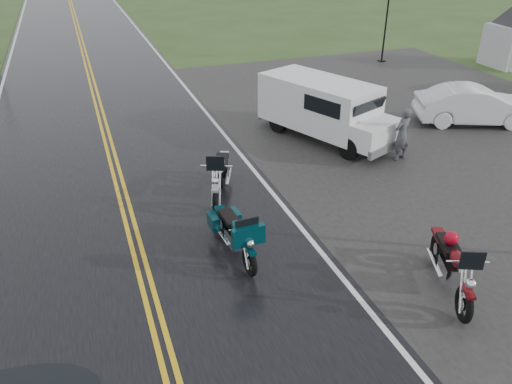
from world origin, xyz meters
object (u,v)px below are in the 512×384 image
motorcycle_red (467,292)px  motorcycle_silver (216,188)px  person_at_van (402,135)px  sedan_white (475,106)px  motorcycle_teal (249,251)px  van_white (351,130)px  lamp_post_far_right (386,25)px

motorcycle_red → motorcycle_silver: (-3.12, 5.22, 0.03)m
person_at_van → sedan_white: size_ratio=0.40×
motorcycle_teal → van_white: bearing=39.3°
motorcycle_teal → lamp_post_far_right: lamp_post_far_right is taller
motorcycle_silver → lamp_post_far_right: size_ratio=0.67×
van_white → motorcycle_teal: bearing=-160.3°
motorcycle_silver → sedan_white: size_ratio=0.60×
motorcycle_silver → sedan_white: bearing=38.5°
motorcycle_teal → person_at_van: 7.30m
motorcycle_silver → van_white: size_ratio=0.49×
sedan_white → person_at_van: bearing=135.0°
motorcycle_red → van_white: size_ratio=0.47×
motorcycle_red → person_at_van: (3.03, 6.41, 0.12)m
motorcycle_teal → motorcycle_silver: (0.06, 2.65, 0.08)m
van_white → lamp_post_far_right: 12.74m
person_at_van → lamp_post_far_right: size_ratio=0.45×
person_at_van → van_white: bearing=-38.6°
motorcycle_teal → van_white: 6.48m
motorcycle_teal → person_at_van: size_ratio=1.32×
motorcycle_red → lamp_post_far_right: (9.25, 17.09, 1.14)m
motorcycle_silver → person_at_van: bearing=33.8°
lamp_post_far_right → van_white: bearing=-127.0°
sedan_white → motorcycle_silver: bearing=128.5°
motorcycle_red → lamp_post_far_right: bearing=84.7°
motorcycle_teal → lamp_post_far_right: (12.43, 14.52, 1.20)m
person_at_van → sedan_white: bearing=-175.9°
person_at_van → sedan_white: person_at_van is taller
motorcycle_teal → motorcycle_silver: size_ratio=0.88×
person_at_van → sedan_white: (4.26, 1.73, -0.15)m
sedan_white → van_white: bearing=124.7°
motorcycle_silver → van_white: bearing=42.9°
motorcycle_teal → motorcycle_red: bearing=-42.1°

